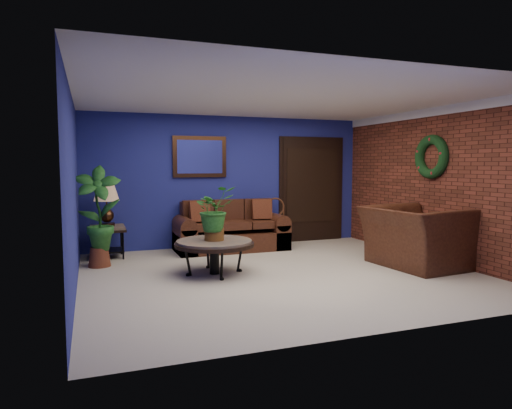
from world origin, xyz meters
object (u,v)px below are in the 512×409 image
object	(u,v)px
sofa	(230,233)
armchair	(416,237)
end_table	(107,234)
coffee_table	(214,244)
table_lamp	(107,200)
side_chair	(276,219)

from	to	relation	value
sofa	armchair	distance (m)	3.29
sofa	end_table	xyz separation A→B (m)	(-2.17, -0.03, 0.11)
coffee_table	armchair	size ratio (longest dim) A/B	0.80
end_table	table_lamp	world-z (taller)	table_lamp
sofa	coffee_table	world-z (taller)	sofa
end_table	side_chair	xyz separation A→B (m)	(3.12, 0.07, 0.11)
coffee_table	armchair	distance (m)	3.11
sofa	armchair	bearing A→B (deg)	-46.13
coffee_table	table_lamp	xyz separation A→B (m)	(-1.40, 1.74, 0.56)
coffee_table	side_chair	world-z (taller)	side_chair
table_lamp	end_table	bearing A→B (deg)	-45.00
end_table	armchair	xyz separation A→B (m)	(4.45, -2.34, 0.05)
coffee_table	table_lamp	world-z (taller)	table_lamp
table_lamp	armchair	distance (m)	5.06
coffee_table	side_chair	bearing A→B (deg)	46.46
sofa	armchair	size ratio (longest dim) A/B	1.43
end_table	armchair	distance (m)	5.03
sofa	end_table	distance (m)	2.18
coffee_table	armchair	xyz separation A→B (m)	(3.05, -0.60, 0.03)
side_chair	end_table	bearing A→B (deg)	-169.09
sofa	table_lamp	xyz separation A→B (m)	(-2.17, -0.03, 0.69)
side_chair	armchair	world-z (taller)	side_chair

